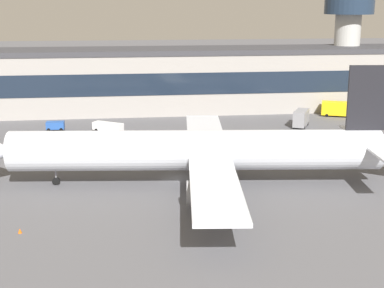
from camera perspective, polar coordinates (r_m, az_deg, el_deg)
ground_plane at (r=85.19m, az=-1.63°, el=-3.55°), size 600.00×600.00×0.00m
terminal_building at (r=136.16m, az=-3.74°, el=6.45°), size 145.72×15.57×14.98m
airliner at (r=81.62m, az=0.97°, el=-0.64°), size 63.11×54.12×17.27m
control_tower at (r=148.76m, az=15.38°, el=10.72°), size 12.10×12.10×28.64m
stair_truck at (r=121.78m, az=10.93°, el=2.63°), size 4.92×6.43×3.55m
baggage_tug at (r=119.69m, az=-13.63°, el=1.85°), size 3.64×2.17×1.85m
belt_loader at (r=116.16m, az=-8.51°, el=1.75°), size 6.45×5.19×1.95m
fuel_truck at (r=134.68m, az=14.64°, el=3.50°), size 8.85×5.62×3.35m
traffic_cone_0 at (r=69.00m, az=-16.94°, el=-8.35°), size 0.46×0.46×0.58m
traffic_cone_1 at (r=69.82m, az=2.65°, el=-7.40°), size 0.54×0.54×0.67m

